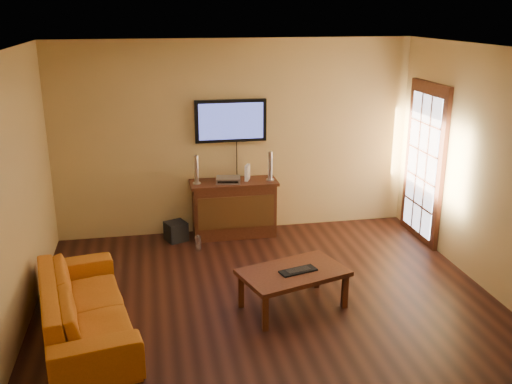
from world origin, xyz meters
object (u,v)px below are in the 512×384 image
object	(u,v)px
game_console	(247,173)
keyboard	(298,271)
speaker_left	(196,171)
speaker_right	(270,167)
bottle	(198,243)
subwoofer	(176,231)
television	(231,121)
media_console	(234,208)
sofa	(84,297)
coffee_table	(293,275)
av_receiver	(228,180)

from	to	relation	value
game_console	keyboard	bearing A→B (deg)	-62.39
speaker_left	speaker_right	world-z (taller)	speaker_right
bottle	subwoofer	bearing A→B (deg)	123.05
television	subwoofer	bearing A→B (deg)	-163.85
subwoofer	speaker_left	bearing A→B (deg)	-15.33
subwoofer	bottle	world-z (taller)	subwoofer
media_console	game_console	bearing A→B (deg)	8.64
speaker_left	sofa	bearing A→B (deg)	-120.21
keyboard	media_console	bearing A→B (deg)	99.05
subwoofer	television	bearing A→B (deg)	-5.67
media_console	speaker_right	xyz separation A→B (m)	(0.51, -0.03, 0.58)
television	keyboard	xyz separation A→B (m)	(0.35, -2.38, -1.16)
media_console	bottle	world-z (taller)	media_console
keyboard	bottle	bearing A→B (deg)	117.56
sofa	speaker_right	distance (m)	3.29
sofa	keyboard	world-z (taller)	sofa
speaker_right	keyboard	xyz separation A→B (m)	(-0.16, -2.15, -0.54)
coffee_table	media_console	bearing A→B (deg)	98.03
media_console	bottle	size ratio (longest dim) A/B	5.40
sofa	game_console	size ratio (longest dim) A/B	9.26
game_console	keyboard	world-z (taller)	game_console
media_console	game_console	world-z (taller)	game_console
coffee_table	speaker_left	world-z (taller)	speaker_left
game_console	bottle	size ratio (longest dim) A/B	0.97
coffee_table	subwoofer	distance (m)	2.40
coffee_table	keyboard	world-z (taller)	keyboard
coffee_table	speaker_right	bearing A→B (deg)	84.47
game_console	bottle	bearing A→B (deg)	-123.44
speaker_right	game_console	xyz separation A→B (m)	(-0.31, 0.06, -0.08)
coffee_table	speaker_right	distance (m)	2.21
television	speaker_left	distance (m)	0.83
speaker_right	av_receiver	distance (m)	0.61
media_console	subwoofer	xyz separation A→B (m)	(-0.82, -0.05, -0.27)
television	av_receiver	bearing A→B (deg)	-109.47
speaker_right	game_console	size ratio (longest dim) A/B	1.87
speaker_left	av_receiver	bearing A→B (deg)	-2.85
media_console	keyboard	bearing A→B (deg)	-80.95
sofa	coffee_table	bearing A→B (deg)	-97.63
coffee_table	keyboard	distance (m)	0.08
sofa	keyboard	distance (m)	2.18
speaker_right	av_receiver	xyz separation A→B (m)	(-0.59, 0.00, -0.15)
media_console	television	distance (m)	1.22
sofa	media_console	bearing A→B (deg)	-49.61
sofa	game_console	bearing A→B (deg)	-52.16
television	av_receiver	xyz separation A→B (m)	(-0.08, -0.22, -0.77)
television	keyboard	size ratio (longest dim) A/B	2.32
sofa	speaker_left	xyz separation A→B (m)	(1.32, 2.26, 0.58)
game_console	bottle	xyz separation A→B (m)	(-0.75, -0.49, -0.80)
sofa	bottle	bearing A→B (deg)	-45.81
coffee_table	av_receiver	bearing A→B (deg)	100.23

